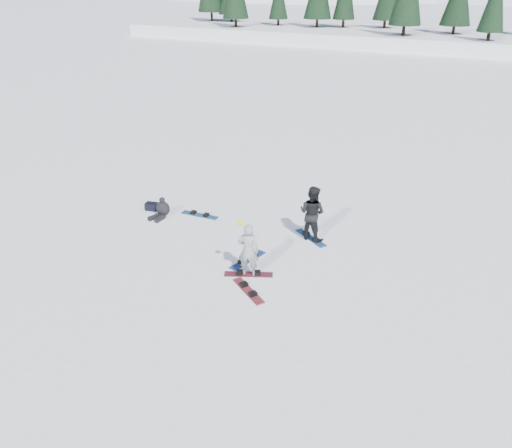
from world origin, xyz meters
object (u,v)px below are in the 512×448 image
Objects in this scene: snowboarder_woman at (248,250)px; snowboard_loose_c at (200,215)px; seated_rider at (162,209)px; snowboarder_man at (312,213)px; snowboard_loose_b at (248,291)px; snowboard_loose_a at (248,260)px; gear_bag at (151,206)px.

snowboarder_woman is 4.68m from snowboard_loose_c.
snowboarder_man is at bearing 19.57° from seated_rider.
snowboard_loose_b is (5.21, -3.04, -0.28)m from seated_rider.
snowboarder_man is 1.31× the size of snowboard_loose_c.
snowboard_loose_b is at bearing 92.29° from snowboarder_man.
seated_rider is 0.63× the size of snowboard_loose_a.
snowboard_loose_b is 1.73m from snowboard_loose_a.
snowboarder_man is 6.49m from gear_bag.
snowboard_loose_b is (5.91, -3.29, -0.14)m from gear_bag.
snowboard_loose_c is at bearing 70.77° from snowboard_loose_a.
snowboard_loose_b is (0.39, -0.79, -0.87)m from snowboarder_woman.
snowboard_loose_c is at bearing 39.10° from seated_rider.
seated_rider is 0.76m from gear_bag.
gear_bag is 5.41m from snowboard_loose_a.
snowboard_loose_b and snowboard_loose_a have the same top height.
gear_bag is at bearing -41.57° from snowboarder_woman.
gear_bag is at bearing 171.86° from seated_rider.
gear_bag is 0.30× the size of snowboard_loose_b.
snowboarder_man is 5.81m from seated_rider.
snowboarder_man is 2.08× the size of seated_rider.
snowboard_loose_b is at bearing -45.63° from snowboard_loose_c.
snowboarder_man is 4.00m from snowboard_loose_b.
snowboarder_man is 1.31× the size of snowboard_loose_b.
snowboarder_man is (0.89, 3.06, 0.09)m from snowboarder_woman.
snowboard_loose_c is at bearing 11.82° from gear_bag.
snowboard_loose_c is (1.25, 0.66, -0.28)m from seated_rider.
gear_bag is (-5.52, 2.49, -0.74)m from snowboarder_woman.
snowboard_loose_a is at bearing 70.56° from snowboarder_man.
seated_rider is 4.68m from snowboard_loose_a.
snowboarder_man reaches higher than seated_rider.
snowboarder_man is at bearing 117.26° from snowboard_loose_b.
seated_rider is at bearing 86.29° from snowboard_loose_a.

